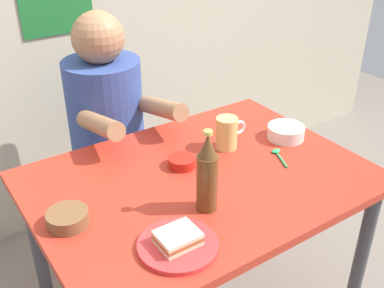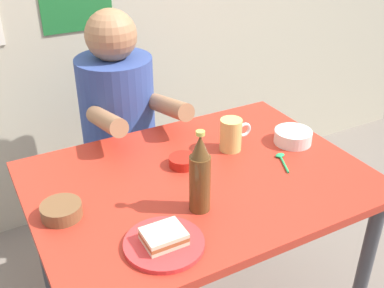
{
  "view_description": "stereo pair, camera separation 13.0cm",
  "coord_description": "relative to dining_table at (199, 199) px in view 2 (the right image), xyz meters",
  "views": [
    {
      "loc": [
        -0.75,
        -1.06,
        1.59
      ],
      "look_at": [
        0.0,
        0.05,
        0.84
      ],
      "focal_mm": 43.43,
      "sensor_mm": 36.0,
      "label": 1
    },
    {
      "loc": [
        -0.64,
        -1.12,
        1.59
      ],
      "look_at": [
        0.0,
        0.05,
        0.84
      ],
      "focal_mm": 43.43,
      "sensor_mm": 36.0,
      "label": 2
    }
  ],
  "objects": [
    {
      "name": "dining_table",
      "position": [
        0.0,
        0.0,
        0.0
      ],
      "size": [
        1.1,
        0.8,
        0.74
      ],
      "color": "#B72D1E",
      "rests_on": "ground"
    },
    {
      "name": "stool",
      "position": [
        -0.05,
        0.63,
        -0.3
      ],
      "size": [
        0.34,
        0.34,
        0.45
      ],
      "color": "#4C4C51",
      "rests_on": "ground"
    },
    {
      "name": "person_seated",
      "position": [
        -0.05,
        0.62,
        0.12
      ],
      "size": [
        0.33,
        0.56,
        0.72
      ],
      "color": "#33478C",
      "rests_on": "stool"
    },
    {
      "name": "plate_orange",
      "position": [
        -0.25,
        -0.25,
        0.1
      ],
      "size": [
        0.22,
        0.22,
        0.01
      ],
      "primitive_type": "cylinder",
      "color": "red",
      "rests_on": "dining_table"
    },
    {
      "name": "sandwich",
      "position": [
        -0.25,
        -0.25,
        0.13
      ],
      "size": [
        0.11,
        0.09,
        0.04
      ],
      "color": "beige",
      "rests_on": "plate_orange"
    },
    {
      "name": "beer_mug",
      "position": [
        0.19,
        0.11,
        0.15
      ],
      "size": [
        0.13,
        0.08,
        0.12
      ],
      "color": "#D1BC66",
      "rests_on": "dining_table"
    },
    {
      "name": "beer_bottle",
      "position": [
        -0.08,
        -0.15,
        0.21
      ],
      "size": [
        0.06,
        0.06,
        0.26
      ],
      "color": "#593819",
      "rests_on": "dining_table"
    },
    {
      "name": "sambal_bowl_red",
      "position": [
        -0.02,
        0.09,
        0.11
      ],
      "size": [
        0.1,
        0.1,
        0.03
      ],
      "color": "#B21E14",
      "rests_on": "dining_table"
    },
    {
      "name": "rice_bowl_white",
      "position": [
        0.42,
        0.04,
        0.12
      ],
      "size": [
        0.14,
        0.14,
        0.05
      ],
      "color": "silver",
      "rests_on": "dining_table"
    },
    {
      "name": "condiment_bowl_brown",
      "position": [
        -0.46,
        0.01,
        0.12
      ],
      "size": [
        0.12,
        0.12,
        0.04
      ],
      "color": "brown",
      "rests_on": "dining_table"
    },
    {
      "name": "spoon",
      "position": [
        0.31,
        -0.04,
        0.1
      ],
      "size": [
        0.06,
        0.11,
        0.01
      ],
      "color": "#26A559",
      "rests_on": "dining_table"
    }
  ]
}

